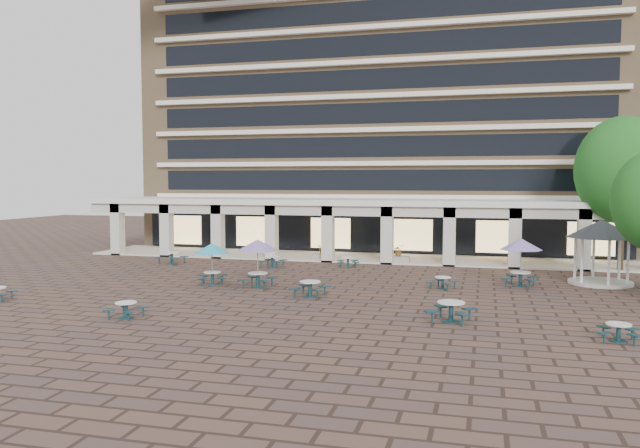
% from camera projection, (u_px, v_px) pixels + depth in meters
% --- Properties ---
extents(ground, '(120.00, 120.00, 0.00)m').
position_uv_depth(ground, '(309.00, 294.00, 31.78)').
color(ground, brown).
rests_on(ground, ground).
extents(apartment_building, '(40.00, 15.50, 25.20)m').
position_uv_depth(apartment_building, '(387.00, 104.00, 55.46)').
color(apartment_building, '#9C7D58').
rests_on(apartment_building, ground).
extents(retail_arcade, '(42.00, 6.60, 4.40)m').
position_uv_depth(retail_arcade, '(364.00, 218.00, 45.84)').
color(retail_arcade, white).
rests_on(retail_arcade, ground).
extents(picnic_table_2, '(2.14, 2.14, 0.84)m').
position_uv_depth(picnic_table_2, '(451.00, 310.00, 25.39)').
color(picnic_table_2, '#153740').
rests_on(picnic_table_2, ground).
extents(picnic_table_3, '(1.60, 1.60, 0.65)m').
position_uv_depth(picnic_table_3, '(619.00, 331.00, 22.31)').
color(picnic_table_3, '#153740').
rests_on(picnic_table_3, ground).
extents(picnic_table_4, '(1.98, 1.98, 2.28)m').
position_uv_depth(picnic_table_4, '(212.00, 250.00, 34.45)').
color(picnic_table_4, '#153740').
rests_on(picnic_table_4, ground).
extents(picnic_table_5, '(1.61, 1.61, 0.67)m').
position_uv_depth(picnic_table_5, '(126.00, 308.00, 26.14)').
color(picnic_table_5, '#153740').
rests_on(picnic_table_5, ground).
extents(picnic_table_6, '(2.24, 2.24, 2.59)m').
position_uv_depth(picnic_table_6, '(258.00, 247.00, 33.49)').
color(picnic_table_6, '#153740').
rests_on(picnic_table_6, ground).
extents(picnic_table_7, '(1.74, 1.74, 0.64)m').
position_uv_depth(picnic_table_7, '(443.00, 282.00, 33.18)').
color(picnic_table_7, '#153740').
rests_on(picnic_table_7, ground).
extents(picnic_table_8, '(2.09, 2.09, 0.81)m').
position_uv_depth(picnic_table_8, '(172.00, 257.00, 43.14)').
color(picnic_table_8, '#153740').
rests_on(picnic_table_8, ground).
extents(picnic_table_9, '(1.80, 1.80, 0.76)m').
position_uv_depth(picnic_table_9, '(272.00, 261.00, 41.38)').
color(picnic_table_9, '#153740').
rests_on(picnic_table_9, ground).
extents(picnic_table_10, '(1.85, 1.85, 0.79)m').
position_uv_depth(picnic_table_10, '(310.00, 288.00, 30.85)').
color(picnic_table_10, '#153740').
rests_on(picnic_table_10, ground).
extents(picnic_table_11, '(2.26, 2.26, 2.61)m').
position_uv_depth(picnic_table_11, '(521.00, 246.00, 33.78)').
color(picnic_table_11, '#153740').
rests_on(picnic_table_11, ground).
extents(picnic_table_12, '(1.74, 1.74, 0.67)m').
position_uv_depth(picnic_table_12, '(348.00, 261.00, 41.43)').
color(picnic_table_12, '#153740').
rests_on(picnic_table_12, ground).
extents(gazebo, '(3.83, 3.83, 3.56)m').
position_uv_depth(gazebo, '(602.00, 236.00, 34.58)').
color(gazebo, beige).
rests_on(gazebo, ground).
extents(tree_east_c, '(5.88, 5.88, 9.80)m').
position_uv_depth(tree_east_c, '(623.00, 170.00, 39.01)').
color(tree_east_c, '#44321B').
rests_on(tree_east_c, ground).
extents(planter_left, '(1.50, 0.86, 1.31)m').
position_uv_depth(planter_left, '(323.00, 253.00, 44.85)').
color(planter_left, gray).
rests_on(planter_left, ground).
extents(planter_right, '(1.50, 0.84, 1.32)m').
position_uv_depth(planter_right, '(399.00, 255.00, 43.45)').
color(planter_right, gray).
rests_on(planter_right, ground).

